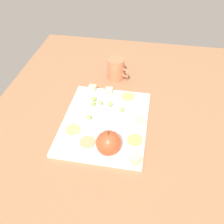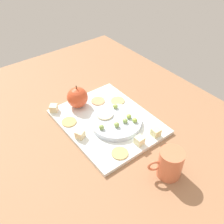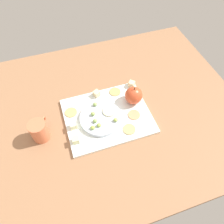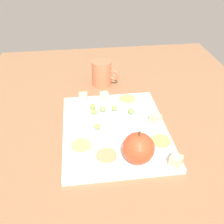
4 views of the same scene
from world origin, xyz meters
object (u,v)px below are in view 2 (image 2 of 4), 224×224
(cheese_cube_0, at_px, (139,140))
(cracker_3, at_px, (120,153))
(cheese_cube_1, at_px, (54,108))
(cracker_0, at_px, (98,101))
(platter, at_px, (107,121))
(grape_3, at_px, (125,121))
(grape_5, at_px, (129,116))
(cheese_cube_3, at_px, (81,135))
(grape_2, at_px, (115,106))
(apple_slice_0, at_px, (105,115))
(grape_1, at_px, (101,127))
(cheese_cube_2, at_px, (156,132))
(apple_whole, at_px, (78,97))
(serving_dish, at_px, (116,122))
(cup, at_px, (170,164))
(grape_4, at_px, (135,120))
(cracker_2, at_px, (69,122))
(grape_0, at_px, (117,125))
(cracker_1, at_px, (118,101))

(cheese_cube_0, height_order, cracker_3, cheese_cube_0)
(cheese_cube_1, bearing_deg, cracker_3, -168.39)
(cracker_0, bearing_deg, platter, 161.53)
(cheese_cube_1, height_order, grape_3, grape_3)
(cracker_3, bearing_deg, grape_5, -50.80)
(cheese_cube_3, height_order, grape_2, grape_2)
(cracker_0, distance_m, apple_slice_0, 0.11)
(cheese_cube_1, bearing_deg, grape_5, -140.00)
(cracker_0, bearing_deg, grape_1, 148.81)
(grape_1, bearing_deg, cheese_cube_2, -131.01)
(cheese_cube_1, bearing_deg, grape_1, -160.15)
(apple_whole, bearing_deg, cheese_cube_1, 73.44)
(serving_dish, xyz_separation_m, cup, (-0.25, 0.00, 0.02))
(cheese_cube_0, distance_m, cracker_0, 0.26)
(grape_4, xyz_separation_m, cup, (-0.20, 0.05, 0.01))
(grape_1, bearing_deg, cheese_cube_0, -149.02)
(grape_5, bearing_deg, cracker_2, 53.07)
(apple_whole, bearing_deg, serving_dish, -164.44)
(grape_0, bearing_deg, cracker_1, -40.11)
(grape_5, relative_size, cup, 0.20)
(cracker_2, bearing_deg, cracker_3, -166.84)
(apple_slice_0, xyz_separation_m, cup, (-0.30, -0.01, 0.01))
(cracker_2, xyz_separation_m, cup, (-0.36, -0.12, 0.03))
(grape_5, height_order, apple_slice_0, grape_5)
(grape_0, bearing_deg, cracker_3, 147.35)
(grape_1, relative_size, grape_4, 1.00)
(cheese_cube_0, xyz_separation_m, grape_5, (0.10, -0.04, 0.01))
(cheese_cube_1, xyz_separation_m, grape_2, (-0.14, -0.18, 0.01))
(platter, relative_size, cheese_cube_0, 13.74)
(cracker_0, distance_m, cracker_3, 0.28)
(cheese_cube_2, height_order, cheese_cube_3, same)
(cracker_3, relative_size, grape_0, 2.77)
(cheese_cube_1, distance_m, grape_4, 0.30)
(cheese_cube_1, height_order, grape_1, grape_1)
(grape_2, distance_m, grape_3, 0.09)
(apple_whole, distance_m, grape_1, 0.18)
(platter, relative_size, serving_dish, 2.04)
(grape_0, bearing_deg, grape_1, 64.82)
(cracker_0, bearing_deg, cheese_cube_0, 175.16)
(serving_dish, bearing_deg, apple_slice_0, 19.74)
(grape_2, xyz_separation_m, apple_slice_0, (-0.01, 0.05, -0.00))
(cheese_cube_0, bearing_deg, grape_4, -30.63)
(cheese_cube_3, distance_m, cracker_0, 0.20)
(cheese_cube_0, relative_size, grape_1, 1.40)
(grape_1, height_order, grape_3, grape_1)
(cracker_0, xyz_separation_m, grape_4, (-0.19, -0.02, 0.02))
(cheese_cube_0, relative_size, cheese_cube_3, 1.00)
(platter, bearing_deg, serving_dish, -159.96)
(apple_whole, relative_size, grape_0, 4.13)
(cracker_3, bearing_deg, cheese_cube_0, -93.37)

